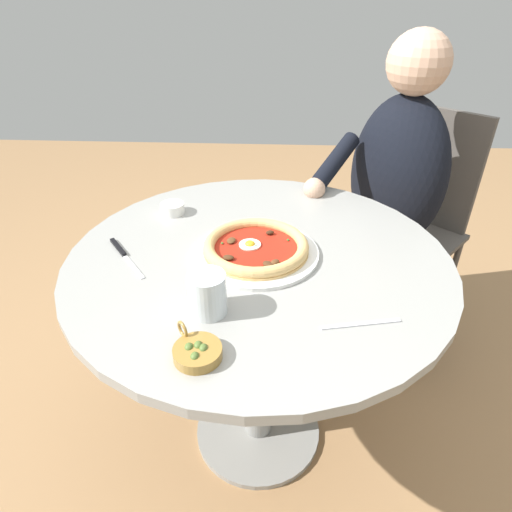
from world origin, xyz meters
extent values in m
cube|color=#9E754C|center=(0.00, 0.00, -0.01)|extent=(6.00, 6.00, 0.02)
cylinder|color=#999993|center=(0.00, 0.00, 0.70)|extent=(0.96, 0.96, 0.03)
cylinder|color=gray|center=(0.00, 0.00, 0.35)|extent=(0.09, 0.09, 0.67)
cylinder|color=gray|center=(0.00, 0.00, 0.01)|extent=(0.41, 0.41, 0.02)
cylinder|color=white|center=(0.00, -0.01, 0.72)|extent=(0.31, 0.31, 0.01)
cylinder|color=#E0B26B|center=(0.00, -0.01, 0.72)|extent=(0.26, 0.26, 0.01)
torus|color=#E0B26B|center=(0.00, -0.01, 0.74)|extent=(0.26, 0.26, 0.03)
cylinder|color=#A82314|center=(0.00, -0.01, 0.73)|extent=(0.25, 0.25, 0.00)
cylinder|color=white|center=(-0.01, -0.02, 0.73)|extent=(0.06, 0.06, 0.00)
ellipsoid|color=yellow|center=(-0.01, -0.02, 0.74)|extent=(0.02, 0.02, 0.02)
ellipsoid|color=#4C2D19|center=(0.08, 0.03, 0.74)|extent=(0.04, 0.04, 0.01)
ellipsoid|color=brown|center=(0.07, 0.04, 0.74)|extent=(0.03, 0.03, 0.01)
ellipsoid|color=#4C2D19|center=(0.06, -0.07, 0.74)|extent=(0.02, 0.03, 0.01)
ellipsoid|color=brown|center=(-0.02, -0.07, 0.74)|extent=(0.03, 0.03, 0.01)
ellipsoid|color=#3D2314|center=(-0.07, 0.03, 0.74)|extent=(0.02, 0.02, 0.01)
ellipsoid|color=#2D6B28|center=(0.00, -0.01, 0.73)|extent=(0.01, 0.01, 0.00)
ellipsoid|color=#2D6B28|center=(-0.04, 0.07, 0.73)|extent=(0.01, 0.01, 0.00)
ellipsoid|color=#2D6B28|center=(-0.01, -0.09, 0.73)|extent=(0.01, 0.01, 0.00)
cylinder|color=silver|center=(0.23, -0.09, 0.76)|extent=(0.08, 0.08, 0.09)
cylinder|color=silver|center=(0.23, -0.09, 0.73)|extent=(0.07, 0.07, 0.03)
cube|color=silver|center=(0.07, -0.30, 0.71)|extent=(0.10, 0.08, 0.00)
cube|color=black|center=(-0.01, -0.36, 0.72)|extent=(0.08, 0.07, 0.01)
cylinder|color=white|center=(-0.21, -0.26, 0.73)|extent=(0.07, 0.07, 0.03)
cylinder|color=olive|center=(-0.21, -0.26, 0.73)|extent=(0.06, 0.06, 0.01)
cylinder|color=olive|center=(0.35, -0.09, 0.72)|extent=(0.09, 0.09, 0.02)
torus|color=olive|center=(0.31, -0.13, 0.74)|extent=(0.03, 0.03, 0.03)
ellipsoid|color=#516B2D|center=(0.37, -0.10, 0.73)|extent=(0.02, 0.02, 0.02)
ellipsoid|color=#516B2D|center=(0.35, -0.09, 0.73)|extent=(0.02, 0.02, 0.02)
ellipsoid|color=#516B2D|center=(0.35, -0.11, 0.73)|extent=(0.02, 0.02, 0.02)
ellipsoid|color=#516B2D|center=(0.35, -0.08, 0.73)|extent=(0.02, 0.02, 0.02)
cube|color=#BCBCC1|center=(0.25, 0.22, 0.71)|extent=(0.04, 0.16, 0.00)
cube|color=#282833|center=(-0.52, 0.45, 0.23)|extent=(0.43, 0.44, 0.45)
ellipsoid|color=black|center=(-0.52, 0.45, 0.72)|extent=(0.39, 0.40, 0.54)
sphere|color=tan|center=(-0.52, 0.45, 1.08)|extent=(0.19, 0.19, 0.19)
cylinder|color=black|center=(-0.44, 0.22, 0.78)|extent=(0.24, 0.20, 0.17)
sphere|color=tan|center=(-0.36, 0.16, 0.73)|extent=(0.07, 0.07, 0.07)
cube|color=#504A45|center=(-0.55, 0.49, 0.45)|extent=(0.60, 0.60, 0.02)
cube|color=#504A45|center=(-0.71, 0.62, 0.68)|extent=(0.27, 0.31, 0.44)
cylinder|color=#4C4742|center=(-0.54, 0.21, 0.22)|extent=(0.02, 0.02, 0.44)
cylinder|color=#4C4742|center=(-0.28, 0.50, 0.22)|extent=(0.02, 0.02, 0.44)
cylinder|color=#4C4742|center=(-0.83, 0.47, 0.22)|extent=(0.02, 0.02, 0.44)
cylinder|color=#4C4742|center=(-0.57, 0.76, 0.22)|extent=(0.02, 0.02, 0.44)
camera|label=1|loc=(0.91, 0.04, 1.29)|focal=30.35mm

